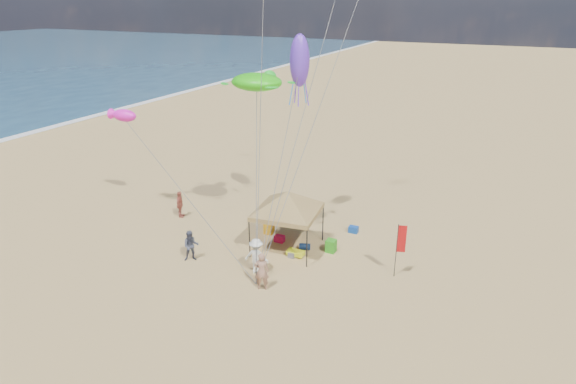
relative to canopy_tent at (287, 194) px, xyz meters
name	(u,v)px	position (x,y,z in m)	size (l,w,h in m)	color
ground	(260,293)	(0.74, -4.47, -3.26)	(280.00, 280.00, 0.00)	tan
canopy_tent	(287,194)	(0.00, 0.00, 0.00)	(6.30, 6.30, 3.91)	black
feather_flag	(400,242)	(6.16, -0.22, -1.35)	(0.42, 0.16, 2.83)	black
cooler_red	(279,239)	(-0.75, 0.52, -3.07)	(0.54, 0.38, 0.38)	#C70F3B
cooler_blue	(353,229)	(2.63, 3.46, -3.07)	(0.54, 0.38, 0.38)	#124196
bag_navy	(305,247)	(0.91, 0.29, -3.08)	(0.36, 0.36, 0.60)	#0E1F3E
bag_orange	(286,217)	(-1.71, 3.34, -3.08)	(0.36, 0.36, 0.60)	#F2B00D
chair_green	(331,246)	(2.29, 0.69, -2.91)	(0.50, 0.50, 0.70)	#2A921A
chair_yellow	(269,228)	(-1.78, 1.20, -2.91)	(0.50, 0.50, 0.70)	gold
crate_grey	(292,255)	(0.64, -0.79, -3.12)	(0.34, 0.30, 0.28)	slate
beach_cart	(295,253)	(0.76, -0.59, -3.06)	(0.90, 0.50, 0.24)	#E2EF1A
person_near_a	(262,271)	(0.66, -4.13, -2.31)	(0.69, 0.45, 1.90)	#9D6F59
person_near_b	(191,246)	(-3.96, -3.34, -2.41)	(0.82, 0.64, 1.68)	#3D4053
person_near_c	(256,256)	(-0.27, -2.98, -2.31)	(1.22, 0.70, 1.88)	silver
person_far_a	(180,204)	(-7.86, 0.83, -2.41)	(1.00, 0.42, 1.70)	#A74F40
turtle_kite	(257,82)	(-2.23, 0.92, 5.52)	(2.75, 2.20, 0.92)	#29CE10
fish_kite	(124,115)	(-11.31, 0.61, 2.92)	(1.69, 0.85, 0.75)	#FF1CCD
squid_kite	(300,61)	(-1.03, 3.66, 6.37)	(1.10, 1.10, 2.87)	#6532D7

